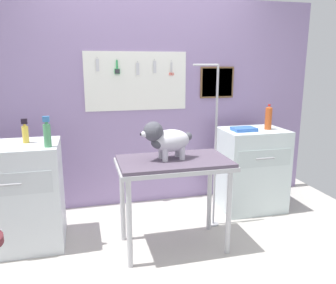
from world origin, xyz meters
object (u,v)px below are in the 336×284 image
object	(u,v)px
dog	(166,139)
cabinet_right	(251,169)
grooming_arm	(214,154)
grooming_table	(174,170)
counter_left	(15,196)
soda_bottle	(268,118)
conditioner_bottle	(47,134)

from	to	relation	value
dog	cabinet_right	bearing A→B (deg)	27.55
grooming_arm	dog	xyz separation A→B (m)	(-0.55, -0.29, 0.24)
grooming_table	counter_left	xyz separation A→B (m)	(-1.34, 0.37, -0.25)
soda_bottle	counter_left	bearing A→B (deg)	-175.68
grooming_arm	soda_bottle	world-z (taller)	grooming_arm
dog	conditioner_bottle	world-z (taller)	conditioner_bottle
grooming_arm	soda_bottle	distance (m)	0.82
grooming_arm	counter_left	size ratio (longest dim) A/B	1.72
grooming_arm	counter_left	world-z (taller)	grooming_arm
grooming_table	grooming_arm	distance (m)	0.58
conditioner_bottle	soda_bottle	world-z (taller)	conditioner_bottle
conditioner_bottle	dog	bearing A→B (deg)	-11.66
counter_left	conditioner_bottle	xyz separation A→B (m)	(0.33, -0.17, 0.57)
grooming_arm	cabinet_right	world-z (taller)	grooming_arm
dog	cabinet_right	xyz separation A→B (m)	(1.12, 0.59, -0.53)
grooming_arm	counter_left	xyz separation A→B (m)	(-1.83, 0.07, -0.28)
counter_left	dog	bearing A→B (deg)	-15.78
grooming_table	conditioner_bottle	bearing A→B (deg)	168.33
cabinet_right	soda_bottle	distance (m)	0.60
counter_left	grooming_arm	bearing A→B (deg)	-2.25
grooming_arm	counter_left	bearing A→B (deg)	177.75
grooming_arm	conditioner_bottle	distance (m)	1.54
cabinet_right	soda_bottle	size ratio (longest dim) A/B	3.33
soda_bottle	grooming_arm	bearing A→B (deg)	-159.77
conditioner_bottle	soda_bottle	bearing A→B (deg)	9.14
cabinet_right	soda_bottle	world-z (taller)	soda_bottle
dog	conditioner_bottle	size ratio (longest dim) A/B	1.80
dog	soda_bottle	xyz separation A→B (m)	(1.27, 0.55, 0.05)
dog	conditioner_bottle	distance (m)	0.97
grooming_arm	dog	bearing A→B (deg)	-152.45
dog	counter_left	xyz separation A→B (m)	(-1.28, 0.36, -0.52)
grooming_table	conditioner_bottle	size ratio (longest dim) A/B	3.77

